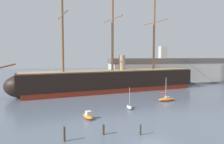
{
  "coord_description": "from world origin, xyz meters",
  "views": [
    {
      "loc": [
        -11.49,
        -28.35,
        12.71
      ],
      "look_at": [
        0.22,
        30.6,
        8.14
      ],
      "focal_mm": 33.89,
      "sensor_mm": 36.0,
      "label": 1
    }
  ],
  "objects_px": {
    "dinghy_alongside_stern": "(164,93)",
    "mooring_piling_left_pair": "(103,130)",
    "seagull_in_flight": "(98,42)",
    "dockside_warehouse_right": "(166,70)",
    "mooring_piling_nearest": "(141,130)",
    "sailboat_near_centre": "(129,107)",
    "tall_ship": "(112,80)",
    "sailboat_distant_centre": "(96,84)",
    "sailboat_mid_right": "(167,99)",
    "motorboat_foreground_left": "(88,116)",
    "mooring_piling_right_pair": "(64,134)"
  },
  "relations": [
    {
      "from": "dinghy_alongside_stern",
      "to": "mooring_piling_left_pair",
      "type": "height_order",
      "value": "mooring_piling_left_pair"
    },
    {
      "from": "mooring_piling_left_pair",
      "to": "seagull_in_flight",
      "type": "height_order",
      "value": "seagull_in_flight"
    },
    {
      "from": "dockside_warehouse_right",
      "to": "mooring_piling_nearest",
      "type": "bearing_deg",
      "value": -118.87
    },
    {
      "from": "sailboat_near_centre",
      "to": "mooring_piling_left_pair",
      "type": "height_order",
      "value": "sailboat_near_centre"
    },
    {
      "from": "tall_ship",
      "to": "mooring_piling_left_pair",
      "type": "bearing_deg",
      "value": -103.4
    },
    {
      "from": "sailboat_distant_centre",
      "to": "dockside_warehouse_right",
      "type": "distance_m",
      "value": 34.38
    },
    {
      "from": "dinghy_alongside_stern",
      "to": "seagull_in_flight",
      "type": "height_order",
      "value": "seagull_in_flight"
    },
    {
      "from": "dinghy_alongside_stern",
      "to": "sailboat_distant_centre",
      "type": "distance_m",
      "value": 33.67
    },
    {
      "from": "sailboat_distant_centre",
      "to": "dockside_warehouse_right",
      "type": "height_order",
      "value": "dockside_warehouse_right"
    },
    {
      "from": "mooring_piling_nearest",
      "to": "mooring_piling_left_pair",
      "type": "bearing_deg",
      "value": 167.21
    },
    {
      "from": "sailboat_mid_right",
      "to": "seagull_in_flight",
      "type": "relative_size",
      "value": 5.33
    },
    {
      "from": "sailboat_near_centre",
      "to": "sailboat_distant_centre",
      "type": "relative_size",
      "value": 1.1
    },
    {
      "from": "mooring_piling_left_pair",
      "to": "dinghy_alongside_stern",
      "type": "bearing_deg",
      "value": 51.92
    },
    {
      "from": "sailboat_near_centre",
      "to": "dinghy_alongside_stern",
      "type": "relative_size",
      "value": 2.28
    },
    {
      "from": "seagull_in_flight",
      "to": "motorboat_foreground_left",
      "type": "bearing_deg",
      "value": -103.93
    },
    {
      "from": "dockside_warehouse_right",
      "to": "seagull_in_flight",
      "type": "height_order",
      "value": "dockside_warehouse_right"
    },
    {
      "from": "sailboat_near_centre",
      "to": "sailboat_mid_right",
      "type": "bearing_deg",
      "value": 25.61
    },
    {
      "from": "mooring_piling_nearest",
      "to": "mooring_piling_right_pair",
      "type": "relative_size",
      "value": 0.78
    },
    {
      "from": "mooring_piling_right_pair",
      "to": "seagull_in_flight",
      "type": "bearing_deg",
      "value": 72.81
    },
    {
      "from": "motorboat_foreground_left",
      "to": "sailboat_near_centre",
      "type": "distance_m",
      "value": 12.36
    },
    {
      "from": "tall_ship",
      "to": "mooring_piling_left_pair",
      "type": "height_order",
      "value": "tall_ship"
    },
    {
      "from": "dinghy_alongside_stern",
      "to": "sailboat_mid_right",
      "type": "bearing_deg",
      "value": -111.01
    },
    {
      "from": "tall_ship",
      "to": "motorboat_foreground_left",
      "type": "distance_m",
      "value": 33.86
    },
    {
      "from": "sailboat_mid_right",
      "to": "dockside_warehouse_right",
      "type": "relative_size",
      "value": 0.11
    },
    {
      "from": "seagull_in_flight",
      "to": "mooring_piling_left_pair",
      "type": "bearing_deg",
      "value": -95.76
    },
    {
      "from": "motorboat_foreground_left",
      "to": "mooring_piling_left_pair",
      "type": "relative_size",
      "value": 2.46
    },
    {
      "from": "motorboat_foreground_left",
      "to": "sailboat_mid_right",
      "type": "xyz_separation_m",
      "value": [
        23.16,
        12.45,
        -0.0
      ]
    },
    {
      "from": "dinghy_alongside_stern",
      "to": "mooring_piling_nearest",
      "type": "height_order",
      "value": "mooring_piling_nearest"
    },
    {
      "from": "seagull_in_flight",
      "to": "sailboat_mid_right",
      "type": "bearing_deg",
      "value": -16.02
    },
    {
      "from": "motorboat_foreground_left",
      "to": "sailboat_mid_right",
      "type": "distance_m",
      "value": 26.29
    },
    {
      "from": "sailboat_distant_centre",
      "to": "mooring_piling_nearest",
      "type": "distance_m",
      "value": 61.66
    },
    {
      "from": "sailboat_near_centre",
      "to": "mooring_piling_right_pair",
      "type": "relative_size",
      "value": 2.32
    },
    {
      "from": "sailboat_near_centre",
      "to": "motorboat_foreground_left",
      "type": "bearing_deg",
      "value": -148.72
    },
    {
      "from": "sailboat_near_centre",
      "to": "mooring_piling_left_pair",
      "type": "xyz_separation_m",
      "value": [
        -8.87,
        -15.68,
        0.39
      ]
    },
    {
      "from": "dockside_warehouse_right",
      "to": "seagull_in_flight",
      "type": "distance_m",
      "value": 51.67
    },
    {
      "from": "sailboat_mid_right",
      "to": "sailboat_distant_centre",
      "type": "distance_m",
      "value": 41.49
    },
    {
      "from": "tall_ship",
      "to": "dinghy_alongside_stern",
      "type": "bearing_deg",
      "value": -26.85
    },
    {
      "from": "mooring_piling_nearest",
      "to": "tall_ship",
      "type": "bearing_deg",
      "value": 84.74
    },
    {
      "from": "mooring_piling_nearest",
      "to": "seagull_in_flight",
      "type": "bearing_deg",
      "value": 96.29
    },
    {
      "from": "sailboat_near_centre",
      "to": "seagull_in_flight",
      "type": "bearing_deg",
      "value": 118.28
    },
    {
      "from": "tall_ship",
      "to": "dockside_warehouse_right",
      "type": "distance_m",
      "value": 36.51
    },
    {
      "from": "dinghy_alongside_stern",
      "to": "sailboat_near_centre",
      "type": "bearing_deg",
      "value": -134.49
    },
    {
      "from": "mooring_piling_right_pair",
      "to": "dockside_warehouse_right",
      "type": "distance_m",
      "value": 77.96
    },
    {
      "from": "mooring_piling_left_pair",
      "to": "seagull_in_flight",
      "type": "distance_m",
      "value": 31.46
    },
    {
      "from": "mooring_piling_nearest",
      "to": "mooring_piling_left_pair",
      "type": "relative_size",
      "value": 1.04
    },
    {
      "from": "mooring_piling_nearest",
      "to": "dockside_warehouse_right",
      "type": "bearing_deg",
      "value": 61.13
    },
    {
      "from": "mooring_piling_left_pair",
      "to": "sailboat_distant_centre",
      "type": "bearing_deg",
      "value": 84.06
    },
    {
      "from": "sailboat_mid_right",
      "to": "seagull_in_flight",
      "type": "distance_m",
      "value": 25.22
    },
    {
      "from": "sailboat_mid_right",
      "to": "sailboat_distant_centre",
      "type": "xyz_separation_m",
      "value": [
        -15.19,
        38.61,
        -0.16
      ]
    },
    {
      "from": "mooring_piling_right_pair",
      "to": "dockside_warehouse_right",
      "type": "height_order",
      "value": "dockside_warehouse_right"
    }
  ]
}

